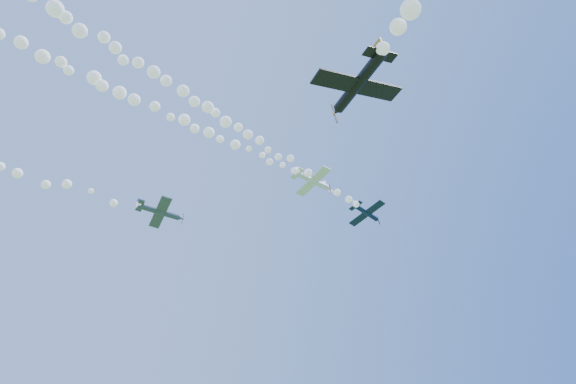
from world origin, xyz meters
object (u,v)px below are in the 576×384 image
object	(u,v)px
plane_navy	(367,213)
plane_grey	(160,212)
plane_black	(358,84)
plane_white	(313,181)

from	to	relation	value
plane_navy	plane_grey	distance (m)	34.86
plane_black	plane_white	bearing A→B (deg)	-22.14
plane_grey	plane_black	distance (m)	33.32
plane_black	plane_grey	bearing A→B (deg)	16.95
plane_navy	plane_black	bearing A→B (deg)	-143.62
plane_navy	plane_black	world-z (taller)	plane_navy
plane_white	plane_black	distance (m)	34.37
plane_navy	plane_grey	xyz separation A→B (m)	(-32.74, -3.08, -11.57)
plane_white	plane_grey	xyz separation A→B (m)	(-21.08, 1.57, -10.98)
plane_navy	plane_white	bearing A→B (deg)	179.19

